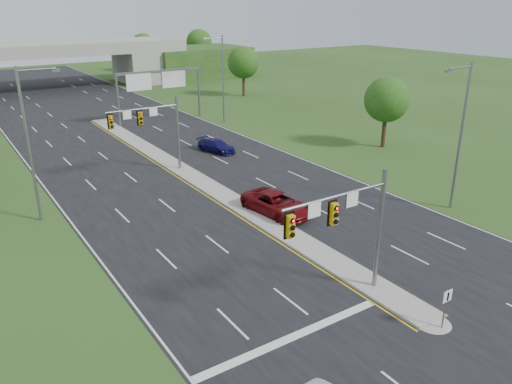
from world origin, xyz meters
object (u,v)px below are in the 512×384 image
object	(u,v)px
sign_gantry	(158,82)
car_far_b	(216,146)
signal_mast_far	(154,124)
car_far_a	(277,204)
keep_right_sign	(446,303)
overpass	(46,70)
signal_mast_near	(350,220)

from	to	relation	value
sign_gantry	car_far_b	world-z (taller)	sign_gantry
signal_mast_far	car_far_a	bearing A→B (deg)	-74.44
car_far_b	keep_right_sign	bearing A→B (deg)	-116.50
signal_mast_far	overpass	size ratio (longest dim) A/B	0.09
signal_mast_near	overpass	world-z (taller)	overpass
signal_mast_far	keep_right_sign	world-z (taller)	signal_mast_far
overpass	car_far_a	size ratio (longest dim) A/B	13.56
signal_mast_near	car_far_a	size ratio (longest dim) A/B	1.19
signal_mast_far	overpass	world-z (taller)	overpass
signal_mast_far	keep_right_sign	distance (m)	29.71
signal_mast_near	keep_right_sign	distance (m)	5.94
car_far_a	car_far_b	xyz separation A→B (m)	(4.32, 16.90, -0.17)
keep_right_sign	sign_gantry	world-z (taller)	sign_gantry
keep_right_sign	sign_gantry	bearing A→B (deg)	82.30
keep_right_sign	car_far_a	bearing A→B (deg)	84.62
signal_mast_far	car_far_b	bearing A→B (deg)	22.72
signal_mast_near	car_far_b	distance (m)	29.79
signal_mast_near	sign_gantry	size ratio (longest dim) A/B	0.60
signal_mast_far	car_far_b	xyz separation A→B (m)	(8.08, 3.38, -4.05)
signal_mast_far	car_far_a	xyz separation A→B (m)	(3.76, -13.52, -3.89)
signal_mast_far	sign_gantry	bearing A→B (deg)	65.89
car_far_b	signal_mast_far	bearing A→B (deg)	-173.74
keep_right_sign	sign_gantry	distance (m)	50.04
overpass	signal_mast_far	bearing A→B (deg)	-92.35
overpass	car_far_b	bearing A→B (deg)	-83.58
keep_right_sign	car_far_a	size ratio (longest dim) A/B	0.37
sign_gantry	overpass	distance (m)	35.75
car_far_a	signal_mast_near	bearing A→B (deg)	-115.66
keep_right_sign	car_far_b	distance (m)	33.36
signal_mast_near	car_far_b	bearing A→B (deg)	74.11
signal_mast_near	keep_right_sign	bearing A→B (deg)	-63.06
signal_mast_near	overpass	bearing A→B (deg)	88.38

